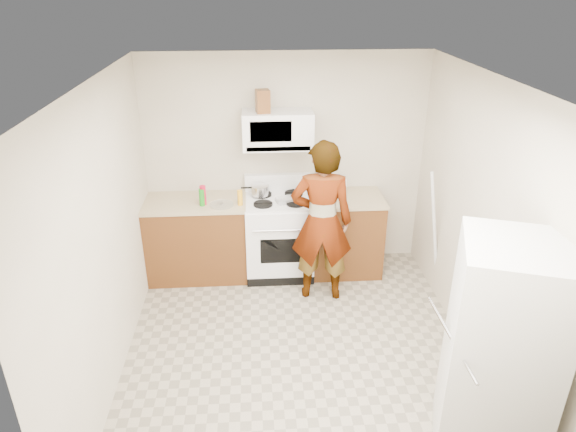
{
  "coord_description": "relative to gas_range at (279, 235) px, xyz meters",
  "views": [
    {
      "loc": [
        -0.36,
        -3.81,
        3.21
      ],
      "look_at": [
        -0.06,
        0.55,
        1.16
      ],
      "focal_mm": 32.0,
      "sensor_mm": 36.0,
      "label": 1
    }
  ],
  "objects": [
    {
      "name": "floor",
      "position": [
        0.1,
        -1.48,
        -0.49
      ],
      "size": [
        3.6,
        3.6,
        0.0
      ],
      "primitive_type": "plane",
      "color": "gray",
      "rests_on": "ground"
    },
    {
      "name": "back_wall",
      "position": [
        0.1,
        0.31,
        0.76
      ],
      "size": [
        3.2,
        0.02,
        2.5
      ],
      "primitive_type": "cube",
      "color": "beige",
      "rests_on": "floor"
    },
    {
      "name": "right_wall",
      "position": [
        1.69,
        -1.48,
        0.76
      ],
      "size": [
        0.02,
        3.6,
        2.5
      ],
      "primitive_type": "cube",
      "color": "beige",
      "rests_on": "floor"
    },
    {
      "name": "cabinet_left",
      "position": [
        -0.94,
        0.01,
        -0.04
      ],
      "size": [
        1.12,
        0.62,
        0.9
      ],
      "primitive_type": "cube",
      "color": "#603016",
      "rests_on": "floor"
    },
    {
      "name": "counter_left",
      "position": [
        -0.94,
        0.01,
        0.43
      ],
      "size": [
        1.14,
        0.64,
        0.03
      ],
      "primitive_type": "cube",
      "color": "tan",
      "rests_on": "cabinet_left"
    },
    {
      "name": "cabinet_right",
      "position": [
        0.78,
        0.01,
        -0.04
      ],
      "size": [
        0.8,
        0.62,
        0.9
      ],
      "primitive_type": "cube",
      "color": "#603016",
      "rests_on": "floor"
    },
    {
      "name": "counter_right",
      "position": [
        0.78,
        0.01,
        0.43
      ],
      "size": [
        0.82,
        0.64,
        0.03
      ],
      "primitive_type": "cube",
      "color": "tan",
      "rests_on": "cabinet_right"
    },
    {
      "name": "gas_range",
      "position": [
        0.0,
        0.0,
        0.0
      ],
      "size": [
        0.76,
        0.65,
        1.13
      ],
      "color": "white",
      "rests_on": "floor"
    },
    {
      "name": "microwave",
      "position": [
        0.0,
        0.13,
        1.21
      ],
      "size": [
        0.76,
        0.38,
        0.4
      ],
      "primitive_type": "cube",
      "color": "white",
      "rests_on": "back_wall"
    },
    {
      "name": "person",
      "position": [
        0.42,
        -0.53,
        0.4
      ],
      "size": [
        0.69,
        0.49,
        1.78
      ],
      "primitive_type": "imported",
      "rotation": [
        0.0,
        0.0,
        3.04
      ],
      "color": "tan",
      "rests_on": "floor"
    },
    {
      "name": "fridge",
      "position": [
        1.39,
        -2.61,
        0.36
      ],
      "size": [
        0.89,
        0.89,
        1.7
      ],
      "primitive_type": "cube",
      "rotation": [
        0.0,
        0.0,
        -0.33
      ],
      "color": "silver",
      "rests_on": "floor"
    },
    {
      "name": "kettle",
      "position": [
        0.67,
        0.15,
        0.54
      ],
      "size": [
        0.19,
        0.19,
        0.19
      ],
      "primitive_type": "cylinder",
      "rotation": [
        0.0,
        0.0,
        -0.24
      ],
      "color": "white",
      "rests_on": "counter_right"
    },
    {
      "name": "jug",
      "position": [
        -0.15,
        0.08,
        1.53
      ],
      "size": [
        0.16,
        0.16,
        0.24
      ],
      "primitive_type": "cube",
      "rotation": [
        0.0,
        0.0,
        0.16
      ],
      "color": "brown",
      "rests_on": "microwave"
    },
    {
      "name": "saucepan",
      "position": [
        -0.21,
        0.1,
        0.52
      ],
      "size": [
        0.26,
        0.26,
        0.11
      ],
      "primitive_type": "cylinder",
      "rotation": [
        0.0,
        0.0,
        0.44
      ],
      "color": "silver",
      "rests_on": "gas_range"
    },
    {
      "name": "tray",
      "position": [
        0.09,
        -0.07,
        0.47
      ],
      "size": [
        0.28,
        0.21,
        0.05
      ],
      "primitive_type": "cube",
      "rotation": [
        0.0,
        0.0,
        0.21
      ],
      "color": "white",
      "rests_on": "gas_range"
    },
    {
      "name": "bottle_spray",
      "position": [
        -0.83,
        -0.1,
        0.56
      ],
      "size": [
        0.07,
        0.07,
        0.22
      ],
      "primitive_type": "cylinder",
      "rotation": [
        0.0,
        0.0,
        0.05
      ],
      "color": "red",
      "rests_on": "counter_left"
    },
    {
      "name": "bottle_hot_sauce",
      "position": [
        -0.43,
        -0.13,
        0.54
      ],
      "size": [
        0.07,
        0.07,
        0.17
      ],
      "primitive_type": "cylinder",
      "rotation": [
        0.0,
        0.0,
        -0.25
      ],
      "color": "gold",
      "rests_on": "counter_left"
    },
    {
      "name": "bottle_green_cap",
      "position": [
        -0.84,
        -0.12,
        0.54
      ],
      "size": [
        0.07,
        0.07,
        0.19
      ],
      "primitive_type": "cylinder",
      "rotation": [
        0.0,
        0.0,
        0.14
      ],
      "color": "#198818",
      "rests_on": "counter_left"
    },
    {
      "name": "pot_lid",
      "position": [
        -0.63,
        -0.13,
        0.46
      ],
      "size": [
        0.33,
        0.33,
        0.01
      ],
      "primitive_type": "cylinder",
      "rotation": [
        0.0,
        0.0,
        0.3
      ],
      "color": "silver",
      "rests_on": "counter_left"
    },
    {
      "name": "broom",
      "position": [
        1.64,
        -0.53,
        0.24
      ],
      "size": [
        0.31,
        0.15,
        1.43
      ],
      "primitive_type": "cylinder",
      "rotation": [
        0.14,
        -0.14,
        -0.41
      ],
      "color": "silver",
      "rests_on": "floor"
    }
  ]
}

